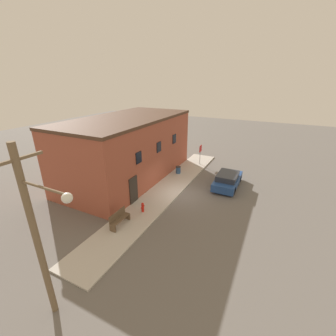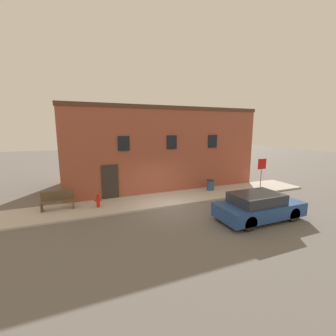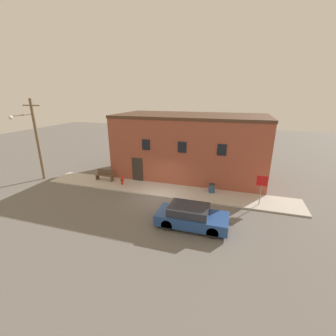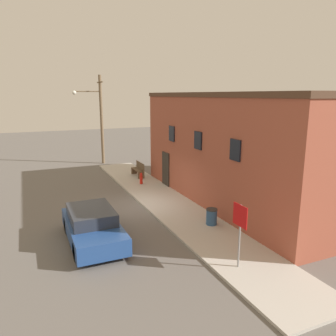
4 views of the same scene
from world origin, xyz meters
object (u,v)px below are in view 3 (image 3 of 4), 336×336
at_px(trash_bin, 212,188).
at_px(stop_sign, 262,184).
at_px(bench, 105,175).
at_px(parked_car, 191,216).
at_px(fire_hydrant, 122,180).
at_px(utility_pole, 35,137).

bearing_deg(trash_bin, stop_sign, -17.34).
distance_m(stop_sign, trash_bin, 3.85).
bearing_deg(bench, parked_car, -28.80).
xyz_separation_m(trash_bin, parked_car, (-0.61, -5.10, 0.18)).
bearing_deg(parked_car, trash_bin, 83.19).
height_order(stop_sign, parked_car, stop_sign).
bearing_deg(trash_bin, bench, -179.33).
distance_m(bench, trash_bin, 9.68).
relative_size(stop_sign, bench, 1.35).
relative_size(fire_hydrant, parked_car, 0.17).
distance_m(trash_bin, utility_pole, 15.99).
bearing_deg(bench, utility_pole, -167.13).
xyz_separation_m(fire_hydrant, utility_pole, (-7.88, -0.82, 3.50)).
xyz_separation_m(bench, trash_bin, (9.68, 0.11, -0.11)).
bearing_deg(fire_hydrant, parked_car, -32.41).
xyz_separation_m(stop_sign, parked_car, (-4.11, -4.01, -0.99)).
distance_m(fire_hydrant, utility_pole, 8.67).
distance_m(utility_pole, parked_car, 15.72).
relative_size(bench, utility_pole, 0.22).
bearing_deg(bench, fire_hydrant, -14.21).
xyz_separation_m(fire_hydrant, bench, (-2.03, 0.51, 0.11)).
bearing_deg(trash_bin, utility_pole, -174.66).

